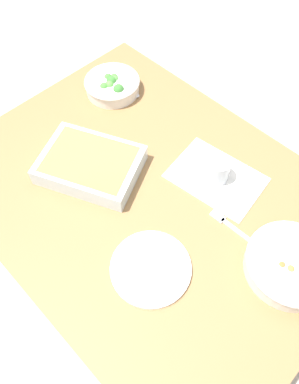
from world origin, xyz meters
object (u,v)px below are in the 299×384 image
broccoli_bowl (112,85)px  drink_cup (218,171)px  stew_bowl (290,265)px  fork_on_table (232,227)px  side_plate (151,268)px  baking_dish (90,164)px  spoon_by_broccoli (124,93)px  spoon_by_stew (276,256)px

broccoli_bowl → drink_cup: drink_cup is taller
stew_bowl → fork_on_table: (-0.18, -0.00, -0.03)m
side_plate → fork_on_table: bearing=73.1°
drink_cup → side_plate: 0.37m
drink_cup → fork_on_table: size_ratio=0.48×
broccoli_bowl → side_plate: 0.71m
baking_dish → drink_cup: (0.30, 0.26, 0.00)m
stew_bowl → spoon_by_broccoli: stew_bowl is taller
baking_dish → spoon_by_broccoli: bearing=120.9°
spoon_by_broccoli → broccoli_bowl: bearing=-153.2°
baking_dish → spoon_by_stew: 0.61m
side_plate → fork_on_table: 0.27m
spoon_by_broccoli → side_plate: bearing=-36.7°
broccoli_bowl → spoon_by_stew: (0.81, -0.13, -0.03)m
spoon_by_stew → fork_on_table: 0.14m
baking_dish → broccoli_bowl: bearing=127.5°
side_plate → spoon_by_stew: size_ratio=1.25×
spoon_by_stew → fork_on_table: size_ratio=0.99×
spoon_by_stew → fork_on_table: spoon_by_stew is taller
stew_bowl → side_plate: stew_bowl is taller
broccoli_bowl → drink_cup: 0.53m
spoon_by_stew → spoon_by_broccoli: 0.78m
drink_cup → stew_bowl: bearing=-16.8°
stew_bowl → baking_dish: 0.65m
baking_dish → side_plate: (0.37, -0.10, -0.03)m
spoon_by_broccoli → fork_on_table: bearing=-14.0°
side_plate → spoon_by_broccoli: bearing=143.3°
spoon_by_stew → stew_bowl: bearing=-10.7°
side_plate → spoon_by_stew: 0.35m
baking_dish → drink_cup: 0.40m
drink_cup → spoon_by_broccoli: bearing=173.7°
side_plate → spoon_by_stew: (0.22, 0.27, -0.00)m
fork_on_table → broccoli_bowl: bearing=168.3°
spoon_by_stew → side_plate: bearing=-129.1°
baking_dish → spoon_by_stew: size_ratio=2.08×
drink_cup → spoon_by_stew: drink_cup is taller
spoon_by_stew → spoon_by_broccoli: size_ratio=1.06×
spoon_by_broccoli → fork_on_table: size_ratio=0.94×
broccoli_bowl → fork_on_table: broccoli_bowl is taller
baking_dish → spoon_by_broccoli: 0.37m
broccoli_bowl → fork_on_table: size_ratio=1.14×
broccoli_bowl → baking_dish: (0.23, -0.29, 0.00)m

